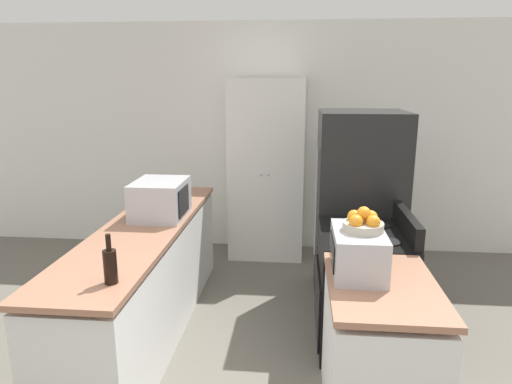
{
  "coord_description": "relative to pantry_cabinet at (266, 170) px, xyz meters",
  "views": [
    {
      "loc": [
        0.35,
        -1.82,
        1.97
      ],
      "look_at": [
        0.0,
        1.88,
        1.05
      ],
      "focal_mm": 32.0,
      "sensor_mm": 36.0,
      "label": 1
    }
  ],
  "objects": [
    {
      "name": "refrigerator",
      "position": [
        0.9,
        -0.97,
        -0.14
      ],
      "size": [
        0.76,
        0.73,
        1.71
      ],
      "color": "black",
      "rests_on": "ground_plane"
    },
    {
      "name": "pantry_cabinet",
      "position": [
        0.0,
        0.0,
        0.0
      ],
      "size": [
        0.82,
        0.53,
        1.99
      ],
      "color": "white",
      "rests_on": "ground_plane"
    },
    {
      "name": "wine_bottle",
      "position": [
        -0.66,
        -2.74,
        -0.01
      ],
      "size": [
        0.07,
        0.07,
        0.28
      ],
      "color": "black",
      "rests_on": "counter_left"
    },
    {
      "name": "counter_left",
      "position": [
        -0.83,
        -1.73,
        -0.57
      ],
      "size": [
        0.6,
        2.63,
        0.88
      ],
      "color": "silver",
      "rests_on": "ground_plane"
    },
    {
      "name": "counter_right",
      "position": [
        0.83,
        -2.61,
        -0.57
      ],
      "size": [
        0.6,
        0.88,
        0.88
      ],
      "color": "silver",
      "rests_on": "ground_plane"
    },
    {
      "name": "fruit_bowl",
      "position": [
        0.72,
        -2.47,
        0.19
      ],
      "size": [
        0.23,
        0.23,
        0.14
      ],
      "color": "#B2A893",
      "rests_on": "toaster_oven"
    },
    {
      "name": "toaster_oven",
      "position": [
        0.7,
        -2.47,
        0.01
      ],
      "size": [
        0.3,
        0.46,
        0.26
      ],
      "color": "#B2B2B7",
      "rests_on": "counter_right"
    },
    {
      "name": "microwave",
      "position": [
        -0.75,
        -1.5,
        0.04
      ],
      "size": [
        0.41,
        0.49,
        0.3
      ],
      "color": "#B2B2B7",
      "rests_on": "counter_left"
    },
    {
      "name": "stove",
      "position": [
        0.85,
        -1.76,
        -0.55
      ],
      "size": [
        0.66,
        0.77,
        1.04
      ],
      "color": "black",
      "rests_on": "ground_plane"
    },
    {
      "name": "wall_back",
      "position": [
        0.0,
        0.3,
        0.31
      ],
      "size": [
        7.0,
        0.06,
        2.6
      ],
      "color": "white",
      "rests_on": "ground_plane"
    }
  ]
}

